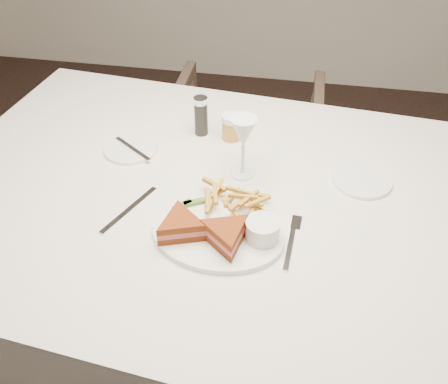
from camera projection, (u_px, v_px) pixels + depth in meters
name	position (u px, v px, depth m)	size (l,w,h in m)	color
table	(227.00, 287.00, 1.54)	(1.62, 1.08, 0.75)	silver
chair_far	(244.00, 148.00, 2.21)	(0.64, 0.60, 0.66)	#4A3A2D
table_setting	(225.00, 196.00, 1.24)	(0.82, 0.63, 0.18)	white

